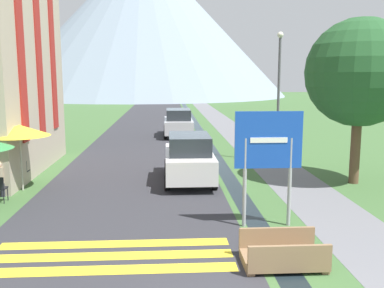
% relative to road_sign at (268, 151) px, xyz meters
% --- Properties ---
extents(ground_plane, '(160.00, 160.00, 0.00)m').
position_rel_road_sign_xyz_m(ground_plane, '(-1.41, 15.29, -2.04)').
color(ground_plane, '#3D6033').
extents(road, '(6.40, 60.00, 0.01)m').
position_rel_road_sign_xyz_m(road, '(-3.91, 25.29, -2.04)').
color(road, '#2D2D33').
rests_on(road, ground_plane).
extents(footpath, '(2.20, 60.00, 0.01)m').
position_rel_road_sign_xyz_m(footpath, '(2.19, 25.29, -2.04)').
color(footpath, slate).
rests_on(footpath, ground_plane).
extents(drainage_channel, '(0.60, 60.00, 0.00)m').
position_rel_road_sign_xyz_m(drainage_channel, '(-0.21, 25.29, -2.04)').
color(drainage_channel, black).
rests_on(drainage_channel, ground_plane).
extents(crosswalk_marking, '(5.44, 1.84, 0.01)m').
position_rel_road_sign_xyz_m(crosswalk_marking, '(-3.91, -1.74, -2.04)').
color(crosswalk_marking, yellow).
rests_on(crosswalk_marking, ground_plane).
extents(mountain_distant, '(57.22, 57.22, 29.86)m').
position_rel_road_sign_xyz_m(mountain_distant, '(-7.23, 78.60, 12.89)').
color(mountain_distant, gray).
rests_on(mountain_distant, ground_plane).
extents(road_sign, '(1.78, 0.11, 3.09)m').
position_rel_road_sign_xyz_m(road_sign, '(0.00, 0.00, 0.00)').
color(road_sign, '#9E9EA3').
rests_on(road_sign, ground_plane).
extents(footbridge, '(1.70, 1.10, 0.65)m').
position_rel_road_sign_xyz_m(footbridge, '(-0.21, -2.41, -1.81)').
color(footbridge, '#846647').
rests_on(footbridge, ground_plane).
extents(parked_car_near, '(1.87, 4.20, 1.82)m').
position_rel_road_sign_xyz_m(parked_car_near, '(-1.81, 5.05, -1.13)').
color(parked_car_near, silver).
rests_on(parked_car_near, ground_plane).
extents(parked_car_far, '(1.93, 4.41, 1.82)m').
position_rel_road_sign_xyz_m(parked_car_far, '(-1.87, 17.48, -1.13)').
color(parked_car_far, '#B2B2B7').
rests_on(parked_car_far, ground_plane).
extents(cafe_chair_far_left, '(0.40, 0.40, 0.85)m').
position_rel_road_sign_xyz_m(cafe_chair_far_left, '(-8.07, 5.15, -1.53)').
color(cafe_chair_far_left, black).
rests_on(cafe_chair_far_left, ground_plane).
extents(cafe_chair_far_right, '(0.40, 0.40, 0.85)m').
position_rel_road_sign_xyz_m(cafe_chair_far_right, '(-8.26, 5.47, -1.53)').
color(cafe_chair_far_right, black).
rests_on(cafe_chair_far_right, ground_plane).
extents(cafe_umbrella_middle_yellow, '(2.08, 2.08, 2.33)m').
position_rel_road_sign_xyz_m(cafe_umbrella_middle_yellow, '(-7.74, 4.10, 0.08)').
color(cafe_umbrella_middle_yellow, '#B7B2A8').
rests_on(cafe_umbrella_middle_yellow, ground_plane).
extents(streetlamp, '(0.28, 0.28, 5.94)m').
position_rel_road_sign_xyz_m(streetlamp, '(2.48, 8.55, 1.43)').
color(streetlamp, '#515156').
rests_on(streetlamp, ground_plane).
extents(tree_by_path, '(3.93, 3.93, 6.08)m').
position_rel_road_sign_xyz_m(tree_by_path, '(4.36, 4.41, 2.06)').
color(tree_by_path, brown).
rests_on(tree_by_path, ground_plane).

